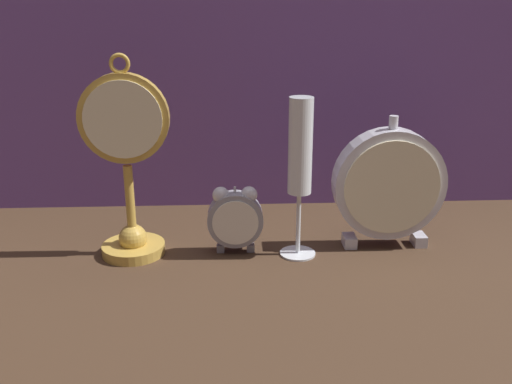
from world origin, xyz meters
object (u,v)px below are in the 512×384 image
at_px(alarm_clock_twin_bell, 235,217).
at_px(mantel_clock_silver, 389,185).
at_px(champagne_flute, 300,159).
at_px(pocket_watch_on_stand, 128,171).

relative_size(alarm_clock_twin_bell, mantel_clock_silver, 0.51).
xyz_separation_m(alarm_clock_twin_bell, champagne_flute, (0.10, -0.01, 0.09)).
height_order(alarm_clock_twin_bell, champagne_flute, champagne_flute).
relative_size(pocket_watch_on_stand, alarm_clock_twin_bell, 2.85).
height_order(mantel_clock_silver, champagne_flute, champagne_flute).
distance_m(mantel_clock_silver, champagne_flute, 0.15).
height_order(alarm_clock_twin_bell, mantel_clock_silver, mantel_clock_silver).
distance_m(pocket_watch_on_stand, mantel_clock_silver, 0.40).
bearing_deg(champagne_flute, pocket_watch_on_stand, 176.65).
xyz_separation_m(pocket_watch_on_stand, champagne_flute, (0.26, -0.02, 0.02)).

